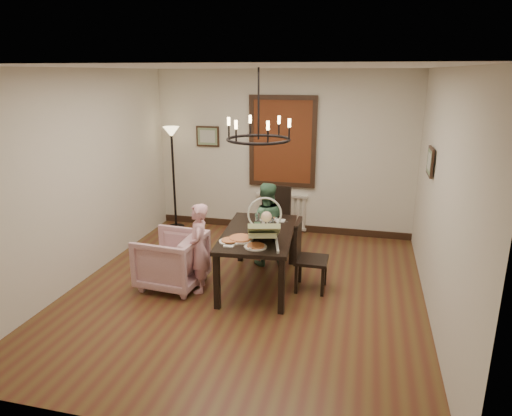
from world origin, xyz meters
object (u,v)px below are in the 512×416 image
at_px(dining_table, 258,238).
at_px(seated_man, 266,231).
at_px(baby_bouncer, 264,228).
at_px(chair_right, 312,256).
at_px(drinking_glass, 272,224).
at_px(armchair, 172,260).
at_px(chair_far, 271,221).
at_px(floor_lamp, 174,180).
at_px(elderly_woman, 199,255).

relative_size(dining_table, seated_man, 1.62).
bearing_deg(baby_bouncer, chair_right, 23.85).
bearing_deg(drinking_glass, armchair, -158.79).
relative_size(chair_far, baby_bouncer, 1.78).
bearing_deg(armchair, chair_right, 105.01).
xyz_separation_m(dining_table, seated_man, (-0.05, 0.69, -0.15)).
bearing_deg(chair_right, dining_table, 91.22).
distance_m(baby_bouncer, floor_lamp, 3.16).
xyz_separation_m(dining_table, chair_right, (0.71, 0.02, -0.19)).
xyz_separation_m(armchair, baby_bouncer, (1.27, -0.09, 0.58)).
bearing_deg(baby_bouncer, dining_table, 97.50).
height_order(dining_table, chair_right, chair_right).
relative_size(seated_man, drinking_glass, 7.88).
bearing_deg(armchair, chair_far, 147.35).
height_order(dining_table, seated_man, seated_man).
bearing_deg(elderly_woman, armchair, -113.46).
bearing_deg(elderly_woman, dining_table, 98.96).
bearing_deg(seated_man, armchair, 29.09).
bearing_deg(chair_right, chair_far, 35.89).
distance_m(dining_table, chair_far, 1.07).
bearing_deg(elderly_woman, baby_bouncer, 68.53).
xyz_separation_m(drinking_glass, floor_lamp, (-2.15, 1.72, 0.09)).
height_order(chair_right, floor_lamp, floor_lamp).
distance_m(elderly_woman, drinking_glass, 1.05).
bearing_deg(elderly_woman, floor_lamp, -167.74).
height_order(armchair, seated_man, seated_man).
bearing_deg(chair_far, chair_right, -44.57).
xyz_separation_m(chair_far, chair_right, (0.76, -1.05, -0.07)).
xyz_separation_m(chair_far, elderly_woman, (-0.65, -1.42, -0.05)).
height_order(chair_far, chair_right, chair_far).
xyz_separation_m(dining_table, elderly_woman, (-0.70, -0.36, -0.17)).
distance_m(dining_table, elderly_woman, 0.81).
distance_m(dining_table, armchair, 1.19).
xyz_separation_m(elderly_woman, seated_man, (0.65, 1.04, 0.03)).
relative_size(chair_right, elderly_woman, 0.96).
bearing_deg(baby_bouncer, drinking_glass, 77.72).
xyz_separation_m(chair_right, elderly_woman, (-1.41, -0.37, 0.02)).
relative_size(dining_table, drinking_glass, 12.74).
bearing_deg(baby_bouncer, floor_lamp, 119.14).
bearing_deg(seated_man, baby_bouncer, 86.61).
distance_m(chair_far, drinking_glass, 0.96).
bearing_deg(drinking_glass, chair_right, -15.04).
bearing_deg(dining_table, elderly_woman, -157.94).
bearing_deg(drinking_glass, elderly_woman, -148.29).
distance_m(chair_far, baby_bouncer, 1.54).
bearing_deg(chair_far, armchair, -117.72).
relative_size(chair_far, floor_lamp, 0.60).
xyz_separation_m(armchair, drinking_glass, (1.25, 0.48, 0.45)).
relative_size(chair_far, armchair, 1.34).
xyz_separation_m(armchair, floor_lamp, (-0.91, 2.21, 0.54)).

